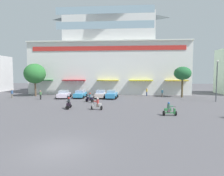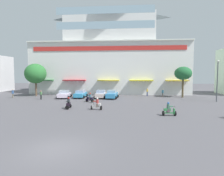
# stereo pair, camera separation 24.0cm
# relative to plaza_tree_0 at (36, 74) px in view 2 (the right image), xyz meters

# --- Properties ---
(ground_plane) EXTENTS (128.00, 128.00, 0.00)m
(ground_plane) POSITION_rel_plaza_tree_0_xyz_m (14.46, -13.25, -4.63)
(ground_plane) COLOR #545257
(colonial_building) EXTENTS (36.13, 19.28, 21.20)m
(colonial_building) POSITION_rel_plaza_tree_0_xyz_m (14.46, 10.74, 4.40)
(colonial_building) COLOR white
(colonial_building) RESTS_ON ground
(plaza_tree_0) EXTENTS (4.26, 4.45, 6.66)m
(plaza_tree_0) POSITION_rel_plaza_tree_0_xyz_m (0.00, 0.00, 0.00)
(plaza_tree_0) COLOR brown
(plaza_tree_0) RESTS_ON ground
(plaza_tree_1) EXTENTS (3.28, 3.01, 5.98)m
(plaza_tree_1) POSITION_rel_plaza_tree_0_xyz_m (29.46, 0.20, 0.02)
(plaza_tree_1) COLOR brown
(plaza_tree_1) RESTS_ON ground
(parked_car_0) EXTENTS (2.67, 4.16, 1.50)m
(parked_car_0) POSITION_rel_plaza_tree_0_xyz_m (6.83, -2.57, -3.88)
(parked_car_0) COLOR white
(parked_car_0) RESTS_ON ground
(parked_car_1) EXTENTS (2.30, 4.34, 1.48)m
(parked_car_1) POSITION_rel_plaza_tree_0_xyz_m (9.81, -1.85, -3.88)
(parked_car_1) COLOR #3594C8
(parked_car_1) RESTS_ON ground
(parked_car_2) EXTENTS (2.31, 4.01, 1.53)m
(parked_car_2) POSITION_rel_plaza_tree_0_xyz_m (13.77, -2.02, -3.87)
(parked_car_2) COLOR beige
(parked_car_2) RESTS_ON ground
(parked_car_3) EXTENTS (2.49, 4.33, 1.57)m
(parked_car_3) POSITION_rel_plaza_tree_0_xyz_m (15.91, -2.41, -3.84)
(parked_car_3) COLOR #368FCB
(parked_car_3) RESTS_ON ground
(scooter_rider_1) EXTENTS (1.50, 1.27, 1.52)m
(scooter_rider_1) POSITION_rel_plaza_tree_0_xyz_m (12.67, -7.11, -4.02)
(scooter_rider_1) COLOR black
(scooter_rider_1) RESTS_ON ground
(scooter_rider_2) EXTENTS (1.46, 0.74, 1.58)m
(scooter_rider_2) POSITION_rel_plaza_tree_0_xyz_m (14.86, -13.49, -3.98)
(scooter_rider_2) COLOR black
(scooter_rider_2) RESTS_ON ground
(scooter_rider_3) EXTENTS (1.50, 0.65, 1.53)m
(scooter_rider_3) POSITION_rel_plaza_tree_0_xyz_m (23.38, -16.23, -4.01)
(scooter_rider_3) COLOR black
(scooter_rider_3) RESTS_ON ground
(scooter_rider_5) EXTENTS (0.61, 1.50, 1.52)m
(scooter_rider_5) POSITION_rel_plaza_tree_0_xyz_m (11.01, -13.05, -4.01)
(scooter_rider_5) COLOR black
(scooter_rider_5) RESTS_ON ground
(pedestrian_0) EXTENTS (0.42, 0.42, 1.63)m
(pedestrian_0) POSITION_rel_plaza_tree_0_xyz_m (22.88, 2.28, -3.70)
(pedestrian_0) COLOR #1F294E
(pedestrian_0) RESTS_ON ground
(pedestrian_1) EXTENTS (0.56, 0.56, 1.62)m
(pedestrian_1) POSITION_rel_plaza_tree_0_xyz_m (3.32, -4.81, -3.72)
(pedestrian_1) COLOR black
(pedestrian_1) RESTS_ON ground
(pedestrian_2) EXTENTS (0.53, 0.53, 1.63)m
(pedestrian_2) POSITION_rel_plaza_tree_0_xyz_m (25.69, 0.30, -3.71)
(pedestrian_2) COLOR #554D46
(pedestrian_2) RESTS_ON ground
(pedestrian_3) EXTENTS (0.43, 0.43, 1.66)m
(pedestrian_3) POSITION_rel_plaza_tree_0_xyz_m (-3.00, -3.23, -3.69)
(pedestrian_3) COLOR #686254
(pedestrian_3) RESTS_ON ground
(streetlamp_near) EXTENTS (0.40, 0.40, 6.80)m
(streetlamp_near) POSITION_rel_plaza_tree_0_xyz_m (33.41, -5.13, -0.66)
(streetlamp_near) COLOR #474C51
(streetlamp_near) RESTS_ON ground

